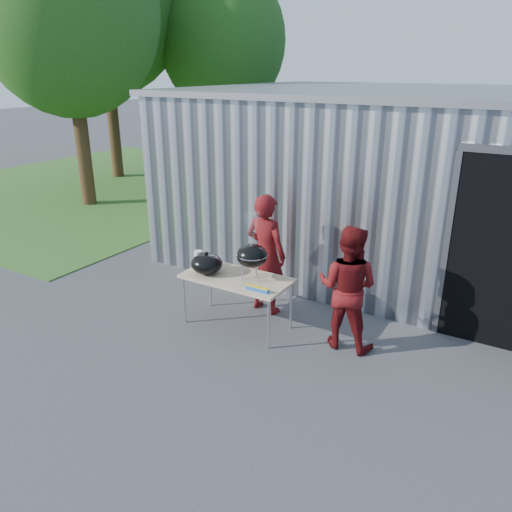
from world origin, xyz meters
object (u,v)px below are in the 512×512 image
Objects in this scene: kettle_grill at (252,250)px; person_cook at (266,254)px; folding_table at (237,280)px; person_bystander at (347,288)px.

kettle_grill is 0.65m from person_cook.
folding_table is 0.51m from kettle_grill.
person_cook is 1.09× the size of person_bystander.
folding_table is 0.67m from person_cook.
person_bystander is at bearing 171.38° from person_cook.
person_bystander is (1.29, 0.24, -0.35)m from kettle_grill.
person_cook reaches higher than folding_table.
folding_table is at bearing 8.95° from person_bystander.
folding_table is at bearing 86.79° from person_cook.
person_cook is at bearing -15.96° from person_bystander.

